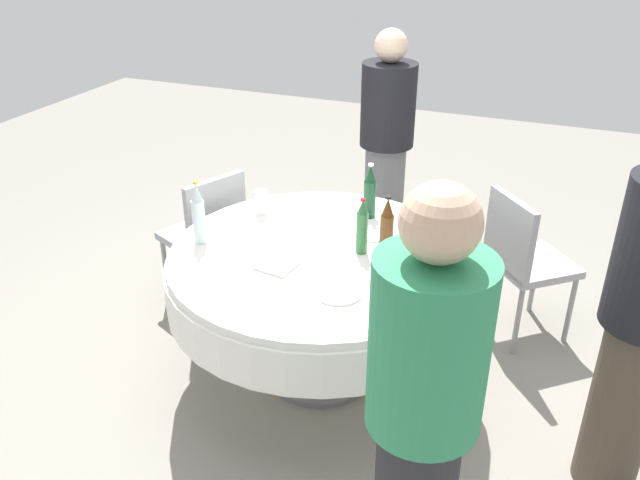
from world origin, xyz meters
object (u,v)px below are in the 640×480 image
(plate_mid, at_px, (338,292))
(person_right, at_px, (386,151))
(chair_inner, at_px, (522,255))
(wine_glass_far, at_px, (260,198))
(bottle_green_far, at_px, (362,228))
(plate_east, at_px, (375,231))
(bottle_clear_north, at_px, (198,214))
(person_north, at_px, (421,426))
(bottle_brown_right, at_px, (387,232))
(chair_outer, at_px, (208,230))
(dining_table, at_px, (320,278))
(wine_glass_rear, at_px, (418,243))
(bottle_dark_green_south, at_px, (370,193))

(plate_mid, relative_size, person_right, 0.13)
(person_right, xyz_separation_m, chair_inner, (-0.50, -0.94, -0.31))
(wine_glass_far, bearing_deg, bottle_green_far, -107.88)
(bottle_green_far, xyz_separation_m, plate_east, (0.22, 0.00, -0.12))
(chair_inner, bearing_deg, bottle_clear_north, -99.73)
(plate_mid, bearing_deg, person_north, -144.69)
(plate_mid, bearing_deg, bottle_brown_right, -17.36)
(bottle_brown_right, relative_size, chair_outer, 0.39)
(person_right, bearing_deg, dining_table, -90.00)
(person_right, bearing_deg, bottle_green_far, -81.01)
(bottle_brown_right, height_order, chair_outer, bottle_brown_right)
(person_north, height_order, chair_outer, person_north)
(wine_glass_far, distance_m, wine_glass_rear, 0.94)
(wine_glass_far, bearing_deg, person_north, -138.39)
(dining_table, distance_m, wine_glass_rear, 0.52)
(bottle_dark_green_south, height_order, person_right, person_right)
(bottle_green_far, relative_size, wine_glass_far, 2.11)
(bottle_brown_right, relative_size, bottle_green_far, 1.19)
(wine_glass_rear, height_order, chair_outer, wine_glass_rear)
(chair_outer, bearing_deg, plate_east, -70.79)
(chair_outer, bearing_deg, chair_inner, -54.24)
(person_right, bearing_deg, bottle_dark_green_south, -81.79)
(chair_outer, bearing_deg, wine_glass_far, -79.94)
(wine_glass_rear, xyz_separation_m, person_right, (1.17, 0.51, -0.01))
(bottle_brown_right, relative_size, wine_glass_far, 2.51)
(dining_table, relative_size, bottle_green_far, 5.30)
(dining_table, distance_m, bottle_brown_right, 0.44)
(bottle_brown_right, bearing_deg, wine_glass_far, 71.93)
(wine_glass_far, bearing_deg, wine_glass_rear, -102.36)
(wine_glass_far, bearing_deg, chair_outer, 76.29)
(wine_glass_rear, distance_m, chair_inner, 0.87)
(wine_glass_rear, bearing_deg, chair_inner, -32.94)
(dining_table, relative_size, person_north, 0.91)
(person_right, bearing_deg, person_north, -73.14)
(person_right, bearing_deg, wine_glass_far, -115.11)
(plate_mid, bearing_deg, bottle_clear_north, 76.47)
(bottle_clear_north, xyz_separation_m, plate_east, (0.42, -0.77, -0.14))
(bottle_dark_green_south, relative_size, wine_glass_rear, 2.13)
(dining_table, xyz_separation_m, wine_glass_far, (0.28, 0.46, 0.24))
(wine_glass_rear, xyz_separation_m, chair_inner, (0.67, -0.44, -0.32))
(dining_table, bearing_deg, bottle_clear_north, 101.45)
(chair_inner, bearing_deg, bottle_dark_green_south, -110.35)
(person_right, bearing_deg, plate_east, -78.69)
(bottle_brown_right, height_order, bottle_clear_north, bottle_brown_right)
(bottle_green_far, bearing_deg, plate_mid, -176.09)
(bottle_brown_right, height_order, person_north, person_north)
(bottle_clear_north, bearing_deg, wine_glass_rear, -79.08)
(plate_mid, height_order, chair_outer, chair_outer)
(bottle_brown_right, bearing_deg, bottle_green_far, 71.03)
(plate_east, bearing_deg, person_right, 13.61)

